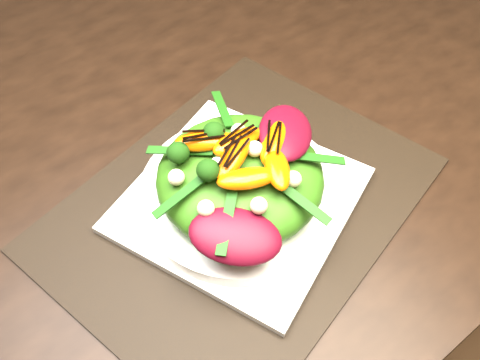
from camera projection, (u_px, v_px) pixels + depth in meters
floor at (167, 355)px, 1.27m from camera, size 4.00×4.00×0.01m
dining_table at (106, 165)px, 0.69m from camera, size 1.60×0.90×0.75m
placemat at (240, 202)px, 0.63m from camera, size 0.52×0.44×0.00m
plate_base at (240, 199)px, 0.62m from camera, size 0.33×0.33×0.01m
salad_bowl at (240, 192)px, 0.61m from camera, size 0.27×0.27×0.02m
lettuce_mound at (240, 177)px, 0.59m from camera, size 0.23×0.23×0.07m
radicchio_leaf at (285, 132)px, 0.58m from camera, size 0.11×0.11×0.02m
orange_segment at (219, 141)px, 0.57m from camera, size 0.07×0.04×0.02m
broccoli_floret at (176, 173)px, 0.54m from camera, size 0.05×0.05×0.04m
macadamia_nut at (295, 166)px, 0.55m from camera, size 0.02×0.02×0.02m
balsamic_drizzle at (219, 136)px, 0.56m from camera, size 0.04×0.01×0.00m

